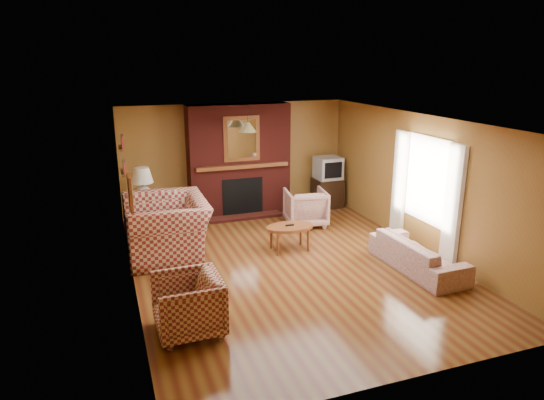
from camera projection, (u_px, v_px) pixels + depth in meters
name	position (u px, v px, depth m)	size (l,w,h in m)	color
floor	(289.00, 264.00, 8.12)	(6.50, 6.50, 0.00)	#4F2311
ceiling	(290.00, 121.00, 7.45)	(6.50, 6.50, 0.00)	white
wall_back	(236.00, 158.00, 10.73)	(6.50, 6.50, 0.00)	olive
wall_front	(409.00, 279.00, 4.85)	(6.50, 6.50, 0.00)	olive
wall_left	(128.00, 211.00, 6.99)	(6.50, 6.50, 0.00)	olive
wall_right	(421.00, 183.00, 8.59)	(6.50, 6.50, 0.00)	olive
fireplace	(239.00, 161.00, 10.49)	(2.20, 0.82, 2.40)	#4E1511
window_right	(425.00, 190.00, 8.41)	(0.10, 1.85, 2.00)	beige
bookshelf	(123.00, 155.00, 8.59)	(0.09, 0.55, 0.71)	brown
botanical_print	(130.00, 193.00, 6.63)	(0.05, 0.40, 0.50)	brown
pendant_light	(248.00, 127.00, 9.64)	(0.36, 0.36, 0.48)	black
plaid_loveseat	(167.00, 227.00, 8.38)	(1.57, 1.37, 1.02)	maroon
plaid_armchair	(188.00, 305.00, 6.01)	(0.81, 0.83, 0.76)	maroon
floral_sofa	(418.00, 254.00, 7.86)	(1.81, 0.71, 0.53)	beige
floral_armchair	(306.00, 207.00, 9.96)	(0.80, 0.82, 0.75)	beige
coffee_table	(290.00, 229.00, 8.62)	(0.87, 0.54, 0.48)	brown
side_table	(145.00, 217.00, 9.58)	(0.45, 0.45, 0.60)	brown
table_lamp	(143.00, 183.00, 9.39)	(0.42, 0.42, 0.70)	white
tv_stand	(327.00, 192.00, 11.22)	(0.61, 0.56, 0.67)	black
crt_tv	(328.00, 168.00, 11.05)	(0.56, 0.55, 0.50)	#9FA2A6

